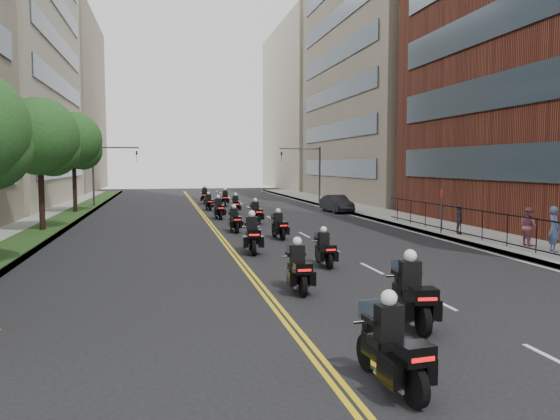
{
  "coord_description": "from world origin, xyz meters",
  "views": [
    {
      "loc": [
        -4.44,
        -9.1,
        3.93
      ],
      "look_at": [
        0.77,
        15.14,
        1.83
      ],
      "focal_mm": 35.0,
      "sensor_mm": 36.0,
      "label": 1
    }
  ],
  "objects_px": {
    "motorcycle_4": "(252,236)",
    "motorcycle_6": "(234,221)",
    "motorcycle_9": "(236,205)",
    "motorcycle_10": "(209,203)",
    "motorcycle_11": "(225,199)",
    "motorcycle_3": "(324,251)",
    "motorcycle_12": "(205,196)",
    "motorcycle_2": "(298,270)",
    "pedestrian_b": "(529,226)",
    "motorcycle_0": "(392,351)",
    "motorcycle_8": "(219,209)",
    "pedestrian_a": "(554,229)",
    "motorcycle_7": "(256,213)",
    "parked_sedan": "(337,204)",
    "motorcycle_5": "(279,227)",
    "motorcycle_1": "(412,297)",
    "pedestrian_c": "(459,219)"
  },
  "relations": [
    {
      "from": "motorcycle_6",
      "to": "pedestrian_c",
      "type": "relative_size",
      "value": 1.38
    },
    {
      "from": "motorcycle_11",
      "to": "motorcycle_4",
      "type": "bearing_deg",
      "value": -86.42
    },
    {
      "from": "motorcycle_5",
      "to": "motorcycle_8",
      "type": "distance_m",
      "value": 11.3
    },
    {
      "from": "motorcycle_7",
      "to": "motorcycle_5",
      "type": "bearing_deg",
      "value": -94.52
    },
    {
      "from": "motorcycle_8",
      "to": "motorcycle_11",
      "type": "height_order",
      "value": "motorcycle_8"
    },
    {
      "from": "motorcycle_9",
      "to": "motorcycle_10",
      "type": "xyz_separation_m",
      "value": [
        -1.81,
        3.79,
        -0.03
      ]
    },
    {
      "from": "motorcycle_6",
      "to": "motorcycle_7",
      "type": "xyz_separation_m",
      "value": [
        1.97,
        4.25,
        0.03
      ]
    },
    {
      "from": "motorcycle_3",
      "to": "motorcycle_4",
      "type": "bearing_deg",
      "value": 121.12
    },
    {
      "from": "parked_sedan",
      "to": "pedestrian_a",
      "type": "bearing_deg",
      "value": -87.16
    },
    {
      "from": "motorcycle_10",
      "to": "motorcycle_11",
      "type": "xyz_separation_m",
      "value": [
        1.89,
        4.27,
        0.04
      ]
    },
    {
      "from": "motorcycle_0",
      "to": "motorcycle_8",
      "type": "height_order",
      "value": "motorcycle_0"
    },
    {
      "from": "motorcycle_4",
      "to": "motorcycle_11",
      "type": "distance_m",
      "value": 27.24
    },
    {
      "from": "motorcycle_8",
      "to": "motorcycle_0",
      "type": "bearing_deg",
      "value": -94.49
    },
    {
      "from": "motorcycle_11",
      "to": "motorcycle_3",
      "type": "bearing_deg",
      "value": -81.86
    },
    {
      "from": "motorcycle_7",
      "to": "motorcycle_12",
      "type": "height_order",
      "value": "motorcycle_12"
    },
    {
      "from": "motorcycle_4",
      "to": "motorcycle_8",
      "type": "height_order",
      "value": "motorcycle_4"
    },
    {
      "from": "motorcycle_2",
      "to": "motorcycle_10",
      "type": "bearing_deg",
      "value": 92.75
    },
    {
      "from": "motorcycle_7",
      "to": "motorcycle_3",
      "type": "bearing_deg",
      "value": -93.88
    },
    {
      "from": "motorcycle_7",
      "to": "motorcycle_12",
      "type": "distance_m",
      "value": 18.81
    },
    {
      "from": "motorcycle_3",
      "to": "motorcycle_12",
      "type": "xyz_separation_m",
      "value": [
        -2.01,
        34.2,
        0.13
      ]
    },
    {
      "from": "motorcycle_5",
      "to": "motorcycle_12",
      "type": "xyz_separation_m",
      "value": [
        -1.89,
        26.31,
        0.1
      ]
    },
    {
      "from": "motorcycle_10",
      "to": "motorcycle_11",
      "type": "relative_size",
      "value": 0.93
    },
    {
      "from": "motorcycle_10",
      "to": "motorcycle_1",
      "type": "bearing_deg",
      "value": -92.05
    },
    {
      "from": "motorcycle_0",
      "to": "motorcycle_11",
      "type": "bearing_deg",
      "value": 81.76
    },
    {
      "from": "motorcycle_8",
      "to": "motorcycle_11",
      "type": "relative_size",
      "value": 1.02
    },
    {
      "from": "motorcycle_7",
      "to": "parked_sedan",
      "type": "distance_m",
      "value": 10.5
    },
    {
      "from": "motorcycle_0",
      "to": "motorcycle_4",
      "type": "height_order",
      "value": "motorcycle_4"
    },
    {
      "from": "motorcycle_6",
      "to": "motorcycle_4",
      "type": "bearing_deg",
      "value": -95.21
    },
    {
      "from": "motorcycle_1",
      "to": "motorcycle_12",
      "type": "distance_m",
      "value": 42.19
    },
    {
      "from": "motorcycle_0",
      "to": "motorcycle_4",
      "type": "distance_m",
      "value": 15.02
    },
    {
      "from": "motorcycle_5",
      "to": "motorcycle_9",
      "type": "distance_m",
      "value": 14.94
    },
    {
      "from": "motorcycle_3",
      "to": "motorcycle_9",
      "type": "relative_size",
      "value": 0.92
    },
    {
      "from": "motorcycle_6",
      "to": "motorcycle_11",
      "type": "distance_m",
      "value": 19.72
    },
    {
      "from": "motorcycle_2",
      "to": "motorcycle_4",
      "type": "relative_size",
      "value": 0.9
    },
    {
      "from": "motorcycle_9",
      "to": "motorcycle_10",
      "type": "bearing_deg",
      "value": 119.26
    },
    {
      "from": "motorcycle_9",
      "to": "pedestrian_b",
      "type": "distance_m",
      "value": 23.39
    },
    {
      "from": "motorcycle_4",
      "to": "pedestrian_a",
      "type": "height_order",
      "value": "pedestrian_a"
    },
    {
      "from": "motorcycle_2",
      "to": "pedestrian_b",
      "type": "distance_m",
      "value": 13.85
    },
    {
      "from": "motorcycle_5",
      "to": "parked_sedan",
      "type": "xyz_separation_m",
      "value": [
        7.92,
        14.56,
        0.07
      ]
    },
    {
      "from": "motorcycle_6",
      "to": "motorcycle_8",
      "type": "bearing_deg",
      "value": 87.11
    },
    {
      "from": "motorcycle_4",
      "to": "motorcycle_6",
      "type": "bearing_deg",
      "value": 93.12
    },
    {
      "from": "motorcycle_0",
      "to": "pedestrian_b",
      "type": "distance_m",
      "value": 18.48
    },
    {
      "from": "motorcycle_5",
      "to": "pedestrian_a",
      "type": "xyz_separation_m",
      "value": [
        10.47,
        -7.58,
        0.51
      ]
    },
    {
      "from": "motorcycle_8",
      "to": "motorcycle_2",
      "type": "bearing_deg",
      "value": -94.05
    },
    {
      "from": "motorcycle_3",
      "to": "motorcycle_5",
      "type": "distance_m",
      "value": 7.88
    },
    {
      "from": "motorcycle_1",
      "to": "motorcycle_6",
      "type": "distance_m",
      "value": 19.28
    },
    {
      "from": "motorcycle_7",
      "to": "pedestrian_b",
      "type": "bearing_deg",
      "value": -55.78
    },
    {
      "from": "motorcycle_8",
      "to": "motorcycle_11",
      "type": "xyz_separation_m",
      "value": [
        1.8,
        11.89,
        -0.01
      ]
    },
    {
      "from": "motorcycle_9",
      "to": "motorcycle_11",
      "type": "bearing_deg",
      "value": 93.21
    },
    {
      "from": "motorcycle_12",
      "to": "parked_sedan",
      "type": "height_order",
      "value": "motorcycle_12"
    }
  ]
}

